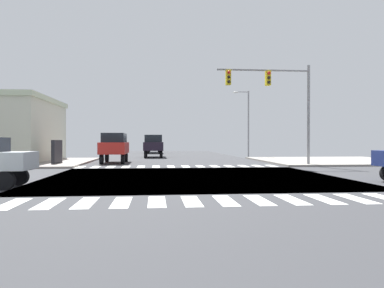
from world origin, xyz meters
The scene contains 11 objects.
ground centered at (0.00, 0.00, -0.03)m, with size 90.00×90.00×0.05m.
sidewalk_corner_ne centered at (13.00, 12.00, 0.07)m, with size 12.00×12.00×0.14m.
sidewalk_corner_nw centered at (-13.00, 12.00, 0.07)m, with size 12.00×12.00×0.14m.
crosswalk_near centered at (-0.25, -7.30, 0.00)m, with size 13.50×2.00×0.01m.
crosswalk_far centered at (-0.25, 7.30, 0.00)m, with size 13.50×2.00×0.01m.
traffic_signal_mast centered at (6.35, 7.00, 5.15)m, with size 6.52×0.55×6.99m.
street_lamp centered at (7.93, 21.56, 4.31)m, with size 1.78×0.32×7.10m.
suv_nearside_1 centered at (-5.00, 11.88, 1.39)m, with size 1.96×4.60×2.34m.
pickup_farside_1 centered at (-2.00, 21.48, 1.29)m, with size 2.00×5.10×2.35m.
suv_queued_2 centered at (-2.00, 33.54, 1.39)m, with size 1.96×4.60×2.34m.
sedan_leading_2 centered at (-2.00, 38.91, 1.12)m, with size 1.80×4.30×1.88m.
Camera 1 is at (-1.79, -18.11, 1.76)m, focal length 35.15 mm.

